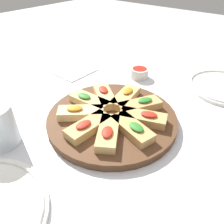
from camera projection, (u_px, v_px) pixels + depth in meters
name	position (u px, v px, depth m)	size (l,w,h in m)	color
ground_plane	(112.00, 121.00, 0.59)	(3.00, 3.00, 0.00)	silver
serving_board	(112.00, 118.00, 0.58)	(0.34, 0.34, 0.02)	#51331E
focaccia_slice_0	(88.00, 102.00, 0.61)	(0.05, 0.12, 0.03)	#DBB775
focaccia_slice_1	(80.00, 112.00, 0.57)	(0.11, 0.12, 0.03)	#E5C689
focaccia_slice_2	(88.00, 126.00, 0.52)	(0.12, 0.05, 0.03)	tan
focaccia_slice_3	(108.00, 132.00, 0.50)	(0.12, 0.10, 0.03)	tan
focaccia_slice_4	(132.00, 128.00, 0.51)	(0.07, 0.13, 0.03)	tan
focaccia_slice_5	(143.00, 118.00, 0.55)	(0.08, 0.13, 0.03)	tan
focaccia_slice_6	(140.00, 105.00, 0.59)	(0.12, 0.10, 0.03)	tan
focaccia_slice_7	(126.00, 97.00, 0.63)	(0.12, 0.07, 0.03)	tan
focaccia_slice_8	(104.00, 96.00, 0.63)	(0.10, 0.12, 0.03)	#DBB775
napkin_stack	(75.00, 71.00, 0.83)	(0.13, 0.11, 0.01)	white
dipping_bowl	(139.00, 73.00, 0.79)	(0.07, 0.07, 0.03)	silver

